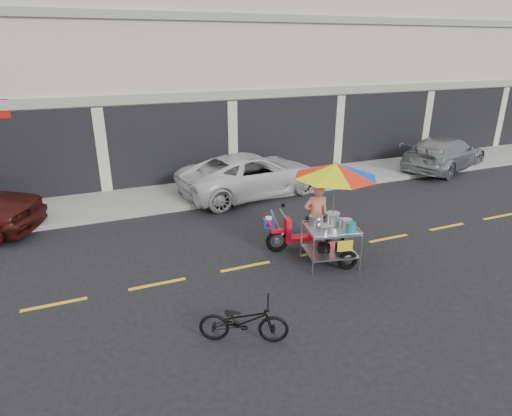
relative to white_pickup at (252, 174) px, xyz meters
name	(u,v)px	position (x,y,z in m)	size (l,w,h in m)	color
ground	(322,252)	(-0.05, -4.70, -0.69)	(90.00, 90.00, 0.00)	black
sidewalk	(242,185)	(-0.05, 0.80, -0.61)	(45.00, 3.00, 0.15)	gray
shophouse_block	(260,57)	(2.76, 5.89, 3.55)	(36.00, 8.11, 10.40)	beige
centerline	(322,251)	(-0.05, -4.70, -0.68)	(42.00, 0.10, 0.01)	gold
white_pickup	(252,174)	(0.00, 0.00, 0.00)	(2.29, 4.96, 1.38)	silver
silver_pickup	(445,153)	(8.31, -0.09, -0.02)	(1.86, 4.58, 1.33)	gray
near_bicycle	(244,321)	(-3.02, -7.12, -0.29)	(0.53, 1.52, 0.80)	black
food_vendor_rig	(327,197)	(-0.16, -4.93, 0.83)	(2.39, 2.24, 2.41)	black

